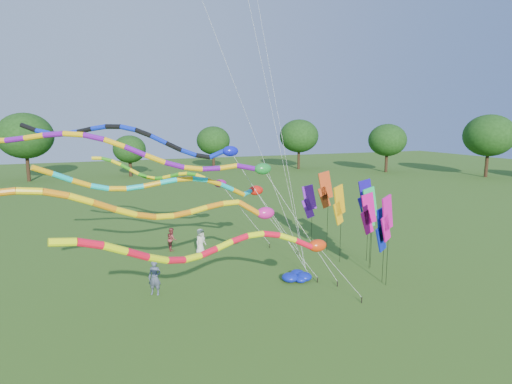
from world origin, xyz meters
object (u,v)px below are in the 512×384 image
object	(u,v)px
tube_kite_red	(240,246)
tube_kite_orange	(176,208)
person_c	(172,239)
person_a	(201,242)
person_b	(155,278)
blue_nylon_heap	(293,277)

from	to	relation	value
tube_kite_red	tube_kite_orange	distance (m)	4.06
person_c	person_a	bearing A→B (deg)	-134.13
person_b	person_c	xyz separation A→B (m)	(2.17, 7.12, -0.12)
tube_kite_red	tube_kite_orange	bearing A→B (deg)	102.38
person_b	person_c	world-z (taller)	person_b
tube_kite_orange	person_a	distance (m)	9.60
tube_kite_red	person_a	xyz separation A→B (m)	(1.38, 11.71, -3.15)
person_c	blue_nylon_heap	bearing A→B (deg)	-146.36
tube_kite_red	person_c	world-z (taller)	tube_kite_red
tube_kite_red	person_b	world-z (taller)	tube_kite_red
tube_kite_red	tube_kite_orange	size ratio (longest dim) A/B	0.85
tube_kite_red	person_b	distance (m)	7.32
tube_kite_orange	person_b	world-z (taller)	tube_kite_orange
blue_nylon_heap	person_a	xyz separation A→B (m)	(-3.54, 6.40, 0.65)
tube_kite_orange	blue_nylon_heap	distance (m)	8.31
person_b	person_c	size ratio (longest dim) A/B	1.15
tube_kite_red	person_a	distance (m)	12.20
person_b	blue_nylon_heap	bearing A→B (deg)	22.20
blue_nylon_heap	person_b	xyz separation A→B (m)	(-7.30, 0.87, 0.68)
blue_nylon_heap	person_b	bearing A→B (deg)	173.21
blue_nylon_heap	person_a	bearing A→B (deg)	118.98
tube_kite_orange	blue_nylon_heap	size ratio (longest dim) A/B	8.80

